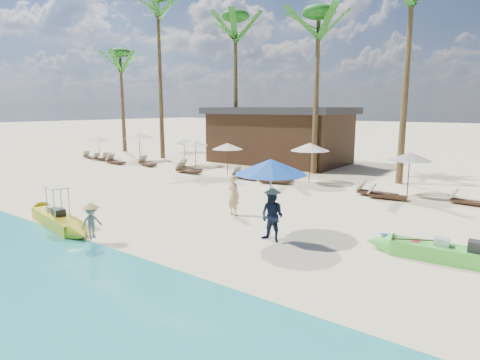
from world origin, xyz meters
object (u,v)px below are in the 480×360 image
Objects in this scene: yellow_canoe at (57,219)px; blue_umbrella at (271,167)px; tourist at (234,195)px; green_canoe at (459,255)px.

blue_umbrella reaches higher than yellow_canoe.
yellow_canoe is at bearing 61.62° from tourist.
green_canoe is 13.26m from yellow_canoe.
tourist is 0.62× the size of blue_umbrella.
green_canoe is at bearing 10.95° from blue_umbrella.
tourist reaches higher than yellow_canoe.
yellow_canoe is at bearing -162.90° from green_canoe.
yellow_canoe is 3.52× the size of tourist.
tourist reaches higher than green_canoe.
blue_umbrella is at bearing 164.07° from tourist.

